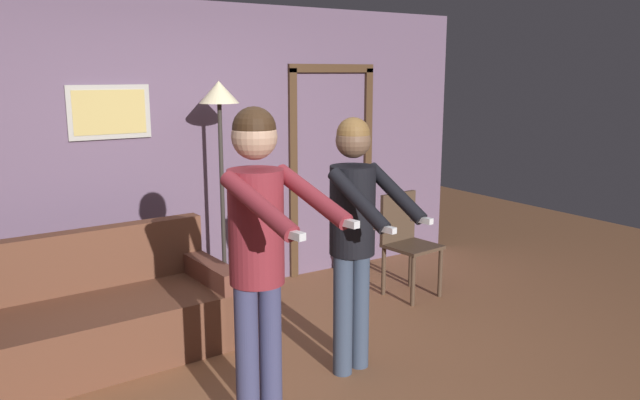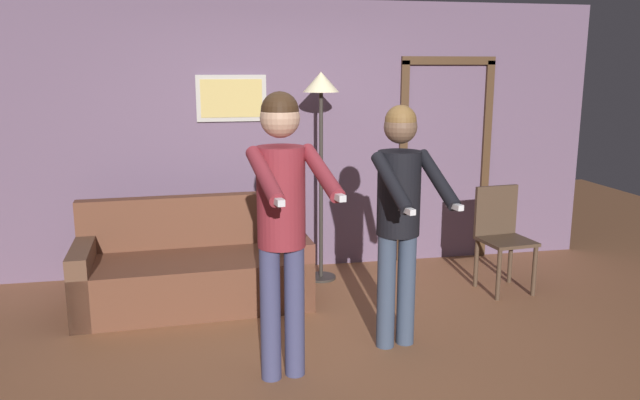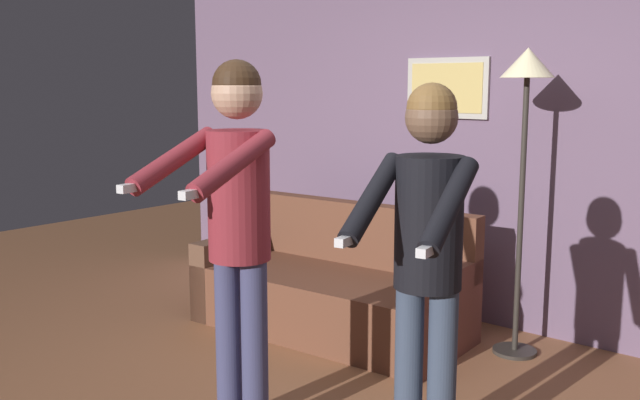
# 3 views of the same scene
# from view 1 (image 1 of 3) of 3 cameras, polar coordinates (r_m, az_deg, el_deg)

# --- Properties ---
(ground_plane) EXTENTS (12.00, 12.00, 0.00)m
(ground_plane) POSITION_cam_1_polar(r_m,az_deg,el_deg) (4.12, -2.95, -17.47)
(ground_plane) COLOR #965E3D
(back_wall_assembly) EXTENTS (6.40, 0.10, 2.60)m
(back_wall_assembly) POSITION_cam_1_polar(r_m,az_deg,el_deg) (5.54, -13.63, 4.01)
(back_wall_assembly) COLOR slate
(back_wall_assembly) RESTS_ON ground_plane
(couch) EXTENTS (1.94, 0.94, 0.87)m
(couch) POSITION_cam_1_polar(r_m,az_deg,el_deg) (4.76, -19.93, -10.38)
(couch) COLOR brown
(couch) RESTS_ON ground_plane
(torchiere_lamp) EXTENTS (0.33, 0.33, 1.94)m
(torchiere_lamp) POSITION_cam_1_polar(r_m,az_deg,el_deg) (5.19, -9.14, 7.11)
(torchiere_lamp) COLOR #332D28
(torchiere_lamp) RESTS_ON ground_plane
(person_standing_left) EXTENTS (0.51, 0.76, 1.83)m
(person_standing_left) POSITION_cam_1_polar(r_m,az_deg,el_deg) (3.35, -5.63, -3.55)
(person_standing_left) COLOR #41446C
(person_standing_left) RESTS_ON ground_plane
(person_standing_right) EXTENTS (0.50, 0.69, 1.72)m
(person_standing_right) POSITION_cam_1_polar(r_m,az_deg,el_deg) (4.07, 3.15, -2.01)
(person_standing_right) COLOR #3A485F
(person_standing_right) RESTS_ON ground_plane
(dining_chair_distant) EXTENTS (0.46, 0.46, 0.93)m
(dining_chair_distant) POSITION_cam_1_polar(r_m,az_deg,el_deg) (5.72, 7.84, -3.44)
(dining_chair_distant) COLOR #4C3828
(dining_chair_distant) RESTS_ON ground_plane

